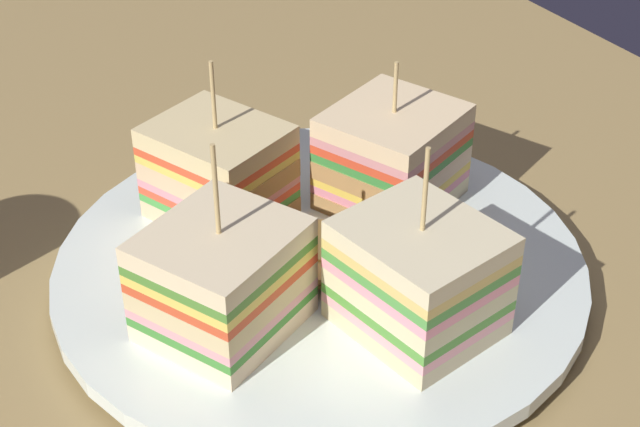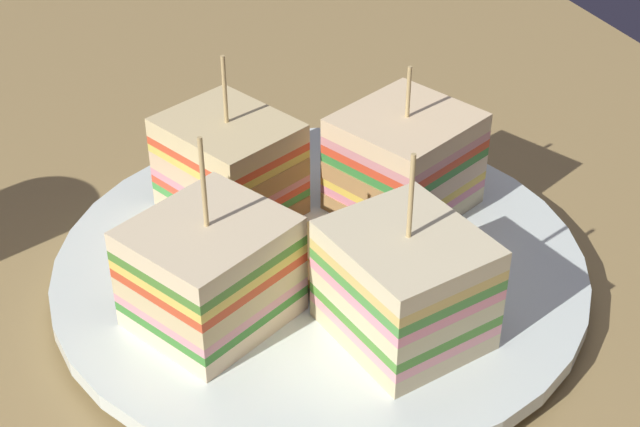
% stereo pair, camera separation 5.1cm
% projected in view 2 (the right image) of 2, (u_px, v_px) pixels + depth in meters
% --- Properties ---
extents(ground_plane, '(1.09, 0.73, 0.02)m').
position_uv_depth(ground_plane, '(320.00, 294.00, 0.54)').
color(ground_plane, '#9A7E4B').
extents(plate, '(0.29, 0.29, 0.02)m').
position_uv_depth(plate, '(320.00, 268.00, 0.53)').
color(plate, white).
rests_on(plate, ground_plane).
extents(sandwich_wedge_0, '(0.09, 0.09, 0.10)m').
position_uv_depth(sandwich_wedge_0, '(211.00, 272.00, 0.47)').
color(sandwich_wedge_0, beige).
rests_on(sandwich_wedge_0, plate).
extents(sandwich_wedge_1, '(0.08, 0.07, 0.10)m').
position_uv_depth(sandwich_wedge_1, '(405.00, 285.00, 0.46)').
color(sandwich_wedge_1, beige).
rests_on(sandwich_wedge_1, plate).
extents(sandwich_wedge_2, '(0.09, 0.09, 0.09)m').
position_uv_depth(sandwich_wedge_2, '(404.00, 162.00, 0.56)').
color(sandwich_wedge_2, beige).
rests_on(sandwich_wedge_2, plate).
extents(sandwich_wedge_3, '(0.09, 0.08, 0.10)m').
position_uv_depth(sandwich_wedge_3, '(230.00, 166.00, 0.55)').
color(sandwich_wedge_3, '#D6B98A').
rests_on(sandwich_wedge_3, plate).
extents(chip_pile, '(0.07, 0.07, 0.02)m').
position_uv_depth(chip_pile, '(311.00, 258.00, 0.52)').
color(chip_pile, '#ECD27C').
rests_on(chip_pile, plate).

